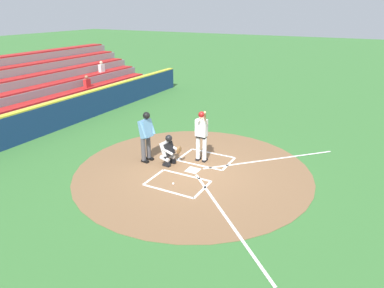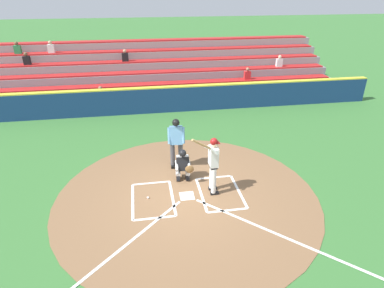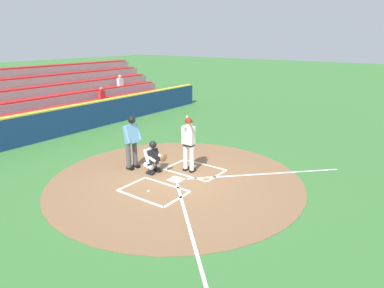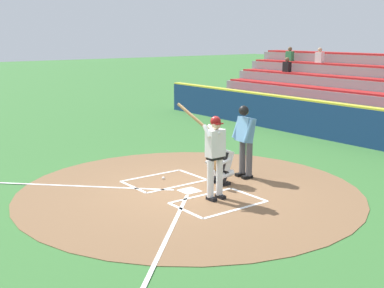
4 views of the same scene
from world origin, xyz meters
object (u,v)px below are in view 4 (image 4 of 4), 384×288
(plate_umpire, at_px, (245,136))
(batter, at_px, (215,151))
(catcher, at_px, (222,161))
(baseball, at_px, (163,178))

(plate_umpire, bearing_deg, batter, 117.37)
(catcher, relative_size, plate_umpire, 0.61)
(batter, bearing_deg, catcher, -48.08)
(catcher, bearing_deg, baseball, 36.22)
(batter, relative_size, plate_umpire, 1.14)
(catcher, distance_m, baseball, 1.60)
(plate_umpire, bearing_deg, baseball, 57.73)
(baseball, bearing_deg, catcher, -143.78)
(catcher, height_order, baseball, catcher)
(catcher, bearing_deg, plate_umpire, -82.67)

